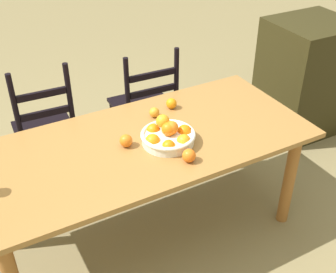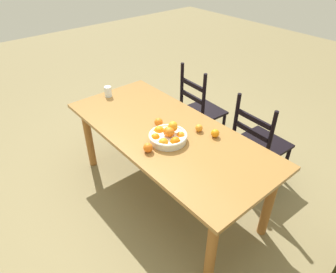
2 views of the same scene
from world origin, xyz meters
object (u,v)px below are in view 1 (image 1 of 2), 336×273
(dining_table, at_px, (144,155))
(orange_loose_0, at_px, (189,156))
(fruit_bowl, at_px, (168,136))
(orange_loose_3, at_px, (126,141))
(orange_loose_1, at_px, (154,112))
(orange_loose_2, at_px, (171,103))
(cabinet, at_px, (305,77))
(chair_near_window, at_px, (145,107))
(chair_by_cabinet, at_px, (46,132))

(dining_table, distance_m, orange_loose_0, 0.34)
(fruit_bowl, bearing_deg, orange_loose_3, 160.91)
(dining_table, relative_size, fruit_bowl, 6.30)
(orange_loose_1, xyz_separation_m, orange_loose_2, (0.14, 0.04, 0.00))
(orange_loose_2, xyz_separation_m, orange_loose_3, (-0.42, -0.25, 0.00))
(orange_loose_1, relative_size, orange_loose_2, 0.92)
(dining_table, height_order, orange_loose_3, orange_loose_3)
(fruit_bowl, xyz_separation_m, orange_loose_3, (-0.22, 0.08, -0.01))
(cabinet, bearing_deg, fruit_bowl, -158.80)
(chair_near_window, height_order, orange_loose_2, chair_near_window)
(dining_table, bearing_deg, chair_near_window, 63.65)
(fruit_bowl, distance_m, orange_loose_2, 0.38)
(dining_table, height_order, chair_near_window, chair_near_window)
(fruit_bowl, bearing_deg, orange_loose_2, 58.12)
(orange_loose_1, xyz_separation_m, orange_loose_3, (-0.28, -0.21, 0.00))
(chair_near_window, relative_size, orange_loose_3, 12.94)
(chair_near_window, xyz_separation_m, orange_loose_3, (-0.51, -0.81, 0.33))
(orange_loose_2, bearing_deg, chair_by_cabinet, 141.50)
(chair_by_cabinet, distance_m, orange_loose_1, 0.87)
(cabinet, height_order, orange_loose_3, cabinet)
(chair_near_window, xyz_separation_m, cabinet, (1.37, -0.28, 0.05))
(orange_loose_1, bearing_deg, fruit_bowl, -101.92)
(orange_loose_1, bearing_deg, orange_loose_3, -143.56)
(cabinet, height_order, orange_loose_0, cabinet)
(chair_by_cabinet, distance_m, fruit_bowl, 1.06)
(chair_near_window, relative_size, chair_by_cabinet, 0.95)
(dining_table, height_order, orange_loose_1, orange_loose_1)
(dining_table, xyz_separation_m, orange_loose_2, (0.32, 0.25, 0.13))
(cabinet, xyz_separation_m, orange_loose_0, (-1.65, -0.82, 0.28))
(orange_loose_0, bearing_deg, orange_loose_1, 84.28)
(orange_loose_1, bearing_deg, orange_loose_0, -95.72)
(cabinet, xyz_separation_m, orange_loose_1, (-1.60, -0.32, 0.28))
(chair_by_cabinet, relative_size, orange_loose_3, 13.66)
(chair_by_cabinet, distance_m, orange_loose_3, 0.91)
(dining_table, height_order, cabinet, cabinet)
(chair_near_window, height_order, cabinet, cabinet)
(chair_by_cabinet, relative_size, fruit_bowl, 3.21)
(chair_by_cabinet, xyz_separation_m, orange_loose_0, (0.50, -1.09, 0.32))
(dining_table, xyz_separation_m, orange_loose_3, (-0.11, -0.00, 0.13))
(orange_loose_1, bearing_deg, dining_table, -130.64)
(dining_table, relative_size, orange_loose_2, 28.59)
(chair_by_cabinet, bearing_deg, orange_loose_1, 136.04)
(cabinet, bearing_deg, dining_table, -162.36)
(orange_loose_2, relative_size, orange_loose_3, 0.94)
(chair_near_window, bearing_deg, dining_table, 66.40)
(cabinet, xyz_separation_m, orange_loose_3, (-1.88, -0.53, 0.28))
(dining_table, distance_m, orange_loose_2, 0.42)
(chair_by_cabinet, height_order, cabinet, chair_by_cabinet)
(chair_by_cabinet, xyz_separation_m, orange_loose_1, (0.55, -0.60, 0.31))
(orange_loose_0, height_order, orange_loose_1, orange_loose_0)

